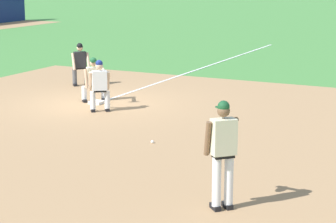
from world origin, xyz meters
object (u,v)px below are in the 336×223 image
first_base_bag (97,102)px  first_baseman (95,78)px  baserunner (100,84)px  baseball (152,142)px  pitcher (223,148)px  umpire (80,63)px

first_base_bag → first_baseman: first_baseman is taller
first_baseman → baserunner: baserunner is taller
baserunner → baseball: bearing=-129.1°
pitcher → first_baseman: size_ratio=1.39×
pitcher → first_baseman: pitcher is taller
pitcher → baserunner: size_ratio=1.27×
first_base_bag → baserunner: 1.32m
first_baseman → baserunner: (-1.10, -0.87, 0.06)m
first_base_bag → umpire: 3.27m
baseball → baserunner: (2.35, 2.90, 0.76)m
first_base_bag → pitcher: size_ratio=0.20×
pitcher → baserunner: pitcher is taller
first_base_bag → pitcher: 9.20m
umpire → first_base_bag: bearing=-137.7°
first_base_bag → pitcher: pitcher is taller
umpire → baserunner: bearing=-138.8°
baserunner → pitcher: bearing=-133.1°
baseball → first_baseman: bearing=47.5°
umpire → baseball: bearing=-134.3°
first_baseman → umpire: umpire is taller
first_base_bag → pitcher: (-6.38, -6.56, 1.01)m
pitcher → first_baseman: 9.47m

